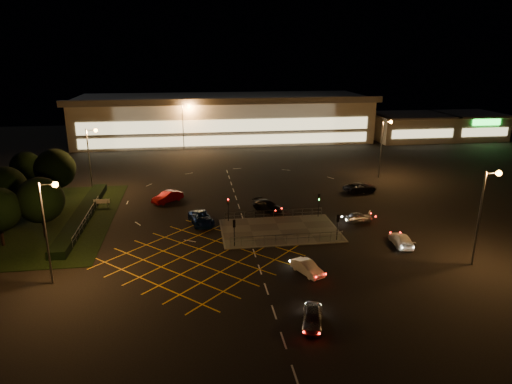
{
  "coord_description": "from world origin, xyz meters",
  "views": [
    {
      "loc": [
        -8.36,
        -53.38,
        21.13
      ],
      "look_at": [
        0.5,
        8.11,
        2.0
      ],
      "focal_mm": 32.0,
      "sensor_mm": 36.0,
      "label": 1
    }
  ],
  "objects": [
    {
      "name": "streetlight_se",
      "position": [
        20.44,
        -14.0,
        6.56
      ],
      "size": [
        1.78,
        0.56,
        10.03
      ],
      "color": "slate",
      "rests_on": "ground"
    },
    {
      "name": "car_east_grey",
      "position": [
        17.65,
        12.3,
        0.72
      ],
      "size": [
        5.58,
        3.38,
        1.45
      ],
      "primitive_type": "imported",
      "rotation": [
        0.0,
        0.0,
        1.77
      ],
      "color": "black",
      "rests_on": "ground"
    },
    {
      "name": "supermarket",
      "position": [
        0.0,
        61.95,
        5.31
      ],
      "size": [
        72.0,
        26.5,
        10.5
      ],
      "color": "beige",
      "rests_on": "ground"
    },
    {
      "name": "grass_verge",
      "position": [
        -28.0,
        6.0,
        0.04
      ],
      "size": [
        18.0,
        30.0,
        0.08
      ],
      "primitive_type": "cube",
      "color": "black",
      "rests_on": "ground"
    },
    {
      "name": "streetlight_nw",
      "position": [
        -23.56,
        18.0,
        6.56
      ],
      "size": [
        1.78,
        0.56,
        10.03
      ],
      "color": "slate",
      "rests_on": "ground"
    },
    {
      "name": "tree_d",
      "position": [
        -34.0,
        20.0,
        4.02
      ],
      "size": [
        4.68,
        4.68,
        6.37
      ],
      "color": "black",
      "rests_on": "ground"
    },
    {
      "name": "car_queue_white",
      "position": [
        2.53,
        -13.53,
        0.65
      ],
      "size": [
        2.85,
        4.15,
        1.3
      ],
      "primitive_type": "imported",
      "rotation": [
        0.0,
        0.0,
        0.42
      ],
      "color": "white",
      "rests_on": "ground"
    },
    {
      "name": "signal_nw",
      "position": [
        -4.0,
        1.99,
        2.37
      ],
      "size": [
        0.28,
        0.3,
        3.15
      ],
      "color": "black",
      "rests_on": "pedestrian_island"
    },
    {
      "name": "retail_unit_b",
      "position": [
        62.0,
        53.96,
        3.22
      ],
      "size": [
        14.8,
        14.8,
        6.35
      ],
      "color": "beige",
      "rests_on": "ground"
    },
    {
      "name": "streetlight_ne",
      "position": [
        24.44,
        20.0,
        6.56
      ],
      "size": [
        1.78,
        0.56,
        10.03
      ],
      "color": "slate",
      "rests_on": "ground"
    },
    {
      "name": "streetlight_far_right",
      "position": [
        30.44,
        50.0,
        6.56
      ],
      "size": [
        1.78,
        0.56,
        10.03
      ],
      "color": "slate",
      "rests_on": "ground"
    },
    {
      "name": "ground",
      "position": [
        0.0,
        0.0,
        0.0
      ],
      "size": [
        180.0,
        180.0,
        0.0
      ],
      "primitive_type": "plane",
      "color": "black",
      "rests_on": "ground"
    },
    {
      "name": "tree_e",
      "position": [
        -26.0,
        0.0,
        4.64
      ],
      "size": [
        5.4,
        5.4,
        7.35
      ],
      "color": "black",
      "rests_on": "ground"
    },
    {
      "name": "car_near_silver",
      "position": [
        0.7,
        -22.33,
        0.69
      ],
      "size": [
        2.75,
        4.37,
        1.39
      ],
      "primitive_type": "imported",
      "rotation": [
        0.0,
        0.0,
        5.99
      ],
      "color": "#9A9CA1",
      "rests_on": "ground"
    },
    {
      "name": "streetlight_far_left",
      "position": [
        -9.56,
        48.0,
        6.56
      ],
      "size": [
        1.78,
        0.56,
        10.03
      ],
      "color": "slate",
      "rests_on": "ground"
    },
    {
      "name": "tree_b",
      "position": [
        -32.0,
        6.0,
        4.64
      ],
      "size": [
        5.4,
        5.4,
        7.35
      ],
      "color": "black",
      "rests_on": "ground"
    },
    {
      "name": "hedge",
      "position": [
        -23.0,
        6.0,
        0.5
      ],
      "size": [
        2.0,
        26.0,
        1.0
      ],
      "primitive_type": "cube",
      "color": "black",
      "rests_on": "ground"
    },
    {
      "name": "car_right_silver",
      "position": [
        12.78,
        -0.27,
        0.61
      ],
      "size": [
        3.75,
        1.91,
        1.22
      ],
      "primitive_type": "imported",
      "rotation": [
        0.0,
        0.0,
        1.7
      ],
      "color": "#B5B9BD",
      "rests_on": "ground"
    },
    {
      "name": "retail_unit_a",
      "position": [
        46.0,
        53.97,
        3.21
      ],
      "size": [
        18.8,
        14.8,
        6.35
      ],
      "color": "beige",
      "rests_on": "ground"
    },
    {
      "name": "pedestrian_island",
      "position": [
        2.0,
        -2.0,
        0.06
      ],
      "size": [
        14.0,
        9.0,
        0.12
      ],
      "primitive_type": "cube",
      "color": "#4C4944",
      "rests_on": "ground"
    },
    {
      "name": "car_left_blue",
      "position": [
        -7.5,
        1.77,
        0.75
      ],
      "size": [
        3.62,
        5.84,
        1.51
      ],
      "primitive_type": "imported",
      "rotation": [
        0.0,
        0.0,
        0.22
      ],
      "color": "#0C1F4C",
      "rests_on": "ground"
    },
    {
      "name": "car_approach_white",
      "position": [
        14.87,
        -8.27,
        0.67
      ],
      "size": [
        2.38,
        4.8,
        1.34
      ],
      "primitive_type": "imported",
      "rotation": [
        0.0,
        0.0,
        3.03
      ],
      "color": "silver",
      "rests_on": "ground"
    },
    {
      "name": "signal_ne",
      "position": [
        8.0,
        1.99,
        2.37
      ],
      "size": [
        0.28,
        0.3,
        3.15
      ],
      "color": "black",
      "rests_on": "pedestrian_island"
    },
    {
      "name": "car_circ_red",
      "position": [
        -12.15,
        11.43,
        0.79
      ],
      "size": [
        4.73,
        4.37,
        1.58
      ],
      "primitive_type": "imported",
      "rotation": [
        0.0,
        0.0,
        5.42
      ],
      "color": "maroon",
      "rests_on": "ground"
    },
    {
      "name": "car_far_dkgrey",
      "position": [
        1.78,
        5.62,
        0.7
      ],
      "size": [
        4.37,
        5.07,
        1.4
      ],
      "primitive_type": "imported",
      "rotation": [
        0.0,
        0.0,
        0.61
      ],
      "color": "black",
      "rests_on": "ground"
    },
    {
      "name": "tree_c",
      "position": [
        -28.0,
        14.0,
        4.95
      ],
      "size": [
        5.76,
        5.76,
        7.84
      ],
      "color": "black",
      "rests_on": "ground"
    },
    {
      "name": "streetlight_sw",
      "position": [
        -21.56,
        -12.0,
        6.56
      ],
      "size": [
        1.78,
        0.56,
        10.03
      ],
      "color": "slate",
      "rests_on": "ground"
    },
    {
      "name": "signal_sw",
      "position": [
        -4.0,
        -5.99,
        2.37
      ],
      "size": [
        0.28,
        0.3,
        3.15
      ],
      "rotation": [
        0.0,
        0.0,
        3.14
      ],
      "color": "black",
      "rests_on": "pedestrian_island"
    },
    {
      "name": "signal_se",
      "position": [
        8.0,
        -5.99,
        2.37
      ],
      "size": [
        0.28,
        0.3,
        3.15
      ],
      "rotation": [
        0.0,
        0.0,
        3.14
      ],
      "color": "black",
      "rests_on": "pedestrian_island"
    }
  ]
}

